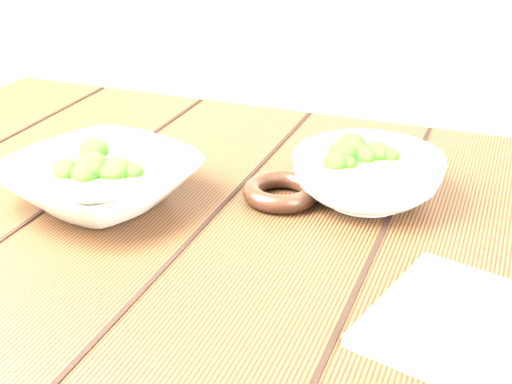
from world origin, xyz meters
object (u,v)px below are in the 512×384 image
Objects in this scene: table at (230,301)px; soup_bowl_back at (367,176)px; soup_bowl_front at (101,180)px; trivet at (281,192)px; napkin at (497,335)px.

table is 0.23m from soup_bowl_back.
trivet is at bearing 21.80° from soup_bowl_front.
soup_bowl_back is at bearing 22.30° from soup_bowl_front.
soup_bowl_front is at bearing -174.75° from table.
table is 0.37m from napkin.
soup_bowl_front reaches higher than trivet.
soup_bowl_front is at bearing -158.20° from trivet.
soup_bowl_front is (-0.17, -0.02, 0.15)m from table.
soup_bowl_back is (0.31, 0.13, 0.00)m from soup_bowl_front.
soup_bowl_back is 0.30m from napkin.
soup_bowl_back is (0.14, 0.11, 0.15)m from table.
trivet reaches higher than table.
napkin is (0.48, -0.12, -0.02)m from soup_bowl_front.
soup_bowl_back reaches higher than trivet.
trivet is at bearing 158.67° from napkin.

